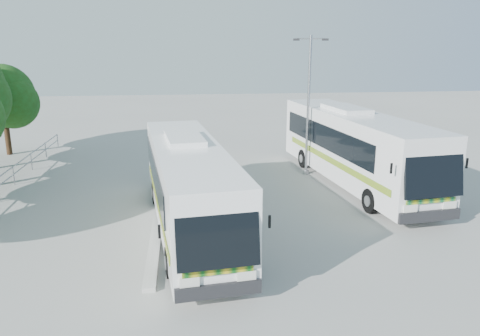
{
  "coord_description": "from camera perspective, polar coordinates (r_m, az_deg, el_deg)",
  "views": [
    {
      "loc": [
        -1.11,
        -18.63,
        7.13
      ],
      "look_at": [
        1.42,
        2.28,
        1.52
      ],
      "focal_mm": 35.0,
      "sensor_mm": 36.0,
      "label": 1
    }
  ],
  "objects": [
    {
      "name": "coach_main",
      "position": [
        18.27,
        -6.26,
        -1.96
      ],
      "size": [
        3.84,
        12.36,
        3.37
      ],
      "rotation": [
        0.0,
        0.0,
        0.12
      ],
      "color": "white",
      "rests_on": "ground"
    },
    {
      "name": "coach_adjacent",
      "position": [
        24.82,
        13.7,
        2.64
      ],
      "size": [
        4.25,
        13.57,
        3.7
      ],
      "rotation": [
        0.0,
        0.0,
        0.12
      ],
      "color": "silver",
      "rests_on": "ground"
    },
    {
      "name": "tree_far_e",
      "position": [
        34.09,
        -26.89,
        7.87
      ],
      "size": [
        4.54,
        4.28,
        5.92
      ],
      "color": "#382314",
      "rests_on": "ground"
    },
    {
      "name": "ground",
      "position": [
        19.97,
        -3.28,
        -6.01
      ],
      "size": [
        100.0,
        100.0,
        0.0
      ],
      "primitive_type": "plane",
      "color": "#9C9C97",
      "rests_on": "ground"
    },
    {
      "name": "lamppost",
      "position": [
        25.94,
        8.36,
        8.24
      ],
      "size": [
        1.85,
        0.49,
        7.57
      ],
      "rotation": [
        0.0,
        0.0,
        -0.18
      ],
      "color": "#94969C",
      "rests_on": "ground"
    },
    {
      "name": "kerb_divider",
      "position": [
        21.83,
        -9.68,
        -4.15
      ],
      "size": [
        0.4,
        16.0,
        0.15
      ],
      "primitive_type": "cube",
      "color": "#B2B2AD",
      "rests_on": "ground"
    }
  ]
}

